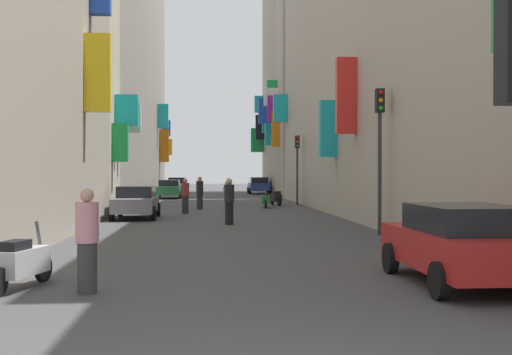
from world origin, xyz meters
name	(u,v)px	position (x,y,z in m)	size (l,w,h in m)	color
ground_plane	(221,208)	(0.00, 30.00, 0.00)	(140.00, 140.00, 0.00)	#424244
building_left_mid_a	(49,84)	(-7.98, 24.52, 6.00)	(7.08, 3.35, 12.02)	#BCB29E
building_left_mid_b	(110,59)	(-8.00, 43.10, 10.41)	(7.12, 33.81, 20.84)	gray
building_right_mid_a	(397,28)	(8.00, 23.74, 8.66)	(7.00, 34.91, 17.32)	#B2A899
building_right_mid_c	(316,81)	(7.97, 45.17, 9.27)	(7.18, 4.75, 18.59)	#B2A899
building_right_far	(300,87)	(7.98, 53.77, 9.97)	(7.31, 12.46, 19.97)	#9E9384
parked_car_blue	(259,185)	(3.96, 52.14, 0.78)	(1.93, 3.90, 1.49)	navy
parked_car_white	(177,185)	(-3.47, 53.28, 0.77)	(1.87, 4.09, 1.47)	white
parked_car_green	(169,189)	(-3.56, 42.61, 0.74)	(1.83, 4.19, 1.39)	#236638
parked_car_grey	(136,201)	(-3.82, 22.41, 0.73)	(1.85, 3.97, 1.38)	slate
parked_car_red	(463,242)	(3.68, 5.87, 0.75)	(1.99, 3.95, 1.41)	#B21E1E
scooter_green	(266,199)	(2.49, 30.05, 0.46)	(0.56, 1.88, 1.13)	#287F3D
scooter_white	(226,190)	(0.87, 48.68, 0.46)	(0.49, 1.97, 1.13)	silver
scooter_silver	(21,262)	(-3.98, 6.06, 0.46)	(0.71, 1.91, 1.13)	#ADADB2
scooter_black	(276,198)	(3.29, 32.20, 0.46)	(0.66, 1.79, 1.13)	black
pedestrian_crossing	(229,202)	(0.04, 18.90, 0.87)	(0.48, 0.48, 1.74)	black
pedestrian_near_left	(185,196)	(-1.83, 25.47, 0.84)	(0.52, 0.52, 1.69)	#2B2B2B
pedestrian_near_right	(200,193)	(-1.16, 28.75, 0.87)	(0.52, 0.52, 1.74)	#262626
pedestrian_mid_street	(87,241)	(-2.79, 5.58, 0.86)	(0.51, 0.51, 1.73)	#383838
pedestrian_far_away	(228,192)	(0.45, 31.04, 0.82)	(0.53, 0.53, 1.65)	#272727
traffic_light_near_corner	(297,158)	(4.62, 32.55, 2.84)	(0.26, 0.34, 4.16)	#2D2D2D
traffic_light_far_corner	(380,136)	(4.62, 14.60, 3.12)	(0.26, 0.34, 4.61)	#2D2D2D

